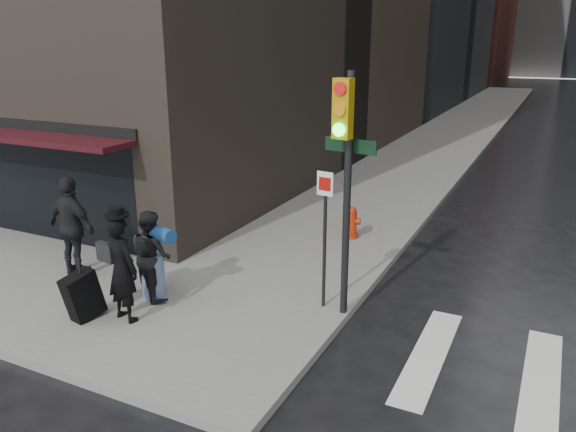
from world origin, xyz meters
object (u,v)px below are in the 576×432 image
fire_hydrant (351,224)px  man_jeans (152,254)px  man_overcoat (114,273)px  man_greycoat (72,227)px  traffic_light (343,164)px

fire_hydrant → man_jeans: bearing=-114.9°
man_overcoat → man_jeans: (0.01, 0.96, -0.01)m
man_overcoat → fire_hydrant: bearing=-100.0°
man_greycoat → traffic_light: bearing=-167.6°
man_jeans → traffic_light: (3.28, 0.86, 1.80)m
man_jeans → traffic_light: size_ratio=0.41×
fire_hydrant → traffic_light: bearing=-73.1°
man_overcoat → traffic_light: traffic_light is taller
man_overcoat → fire_hydrant: size_ratio=2.62×
man_jeans → man_greycoat: 2.07m
fire_hydrant → man_overcoat: bearing=-111.2°
traffic_light → fire_hydrant: traffic_light is taller
man_overcoat → man_jeans: bearing=-79.5°
man_overcoat → man_jeans: man_overcoat is taller
traffic_light → fire_hydrant: bearing=115.5°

